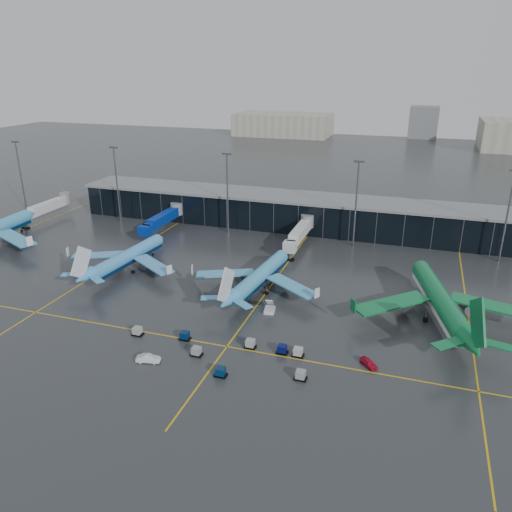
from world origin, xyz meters
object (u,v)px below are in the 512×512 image
(baggage_carts, at_px, (232,351))
(service_van_white, at_px, (148,358))
(service_van_red, at_px, (369,363))
(airliner_arkefly, at_px, (127,249))
(airliner_klm_near, at_px, (260,267))
(airliner_aer_lingus, at_px, (441,288))
(mobile_airstair, at_px, (270,309))

(baggage_carts, xyz_separation_m, service_van_white, (-13.65, -7.13, -0.04))
(service_van_red, bearing_deg, airliner_arkefly, 114.22)
(airliner_arkefly, distance_m, service_van_red, 70.61)
(airliner_klm_near, xyz_separation_m, service_van_white, (-9.77, -36.10, -5.07))
(airliner_arkefly, height_order, baggage_carts, airliner_arkefly)
(airliner_aer_lingus, relative_size, mobile_airstair, 12.88)
(baggage_carts, bearing_deg, service_van_white, -152.42)
(airliner_aer_lingus, height_order, baggage_carts, airliner_aer_lingus)
(airliner_aer_lingus, distance_m, service_van_red, 26.98)
(mobile_airstair, relative_size, service_van_white, 0.80)
(airliner_arkefly, xyz_separation_m, airliner_klm_near, (36.82, -1.29, 0.02))
(service_van_white, bearing_deg, service_van_red, -87.02)
(airliner_arkefly, bearing_deg, service_van_red, -16.86)
(airliner_arkefly, xyz_separation_m, baggage_carts, (40.70, -30.25, -5.02))
(airliner_klm_near, height_order, airliner_aer_lingus, airliner_aer_lingus)
(airliner_klm_near, xyz_separation_m, airliner_aer_lingus, (40.55, -1.41, 1.14))
(airliner_arkefly, relative_size, mobile_airstair, 10.73)
(airliner_arkefly, distance_m, airliner_aer_lingus, 77.42)
(airliner_arkefly, distance_m, airliner_klm_near, 36.84)
(airliner_klm_near, bearing_deg, mobile_airstair, -55.02)
(airliner_arkefly, xyz_separation_m, airliner_aer_lingus, (77.37, -2.69, 1.16))
(airliner_klm_near, bearing_deg, baggage_carts, -76.01)
(service_van_red, xyz_separation_m, service_van_white, (-38.37, -11.32, 0.06))
(airliner_aer_lingus, bearing_deg, service_van_red, -131.81)
(airliner_klm_near, distance_m, service_van_white, 37.74)
(service_van_white, bearing_deg, airliner_aer_lingus, -68.87)
(baggage_carts, bearing_deg, mobile_airstair, 84.84)
(baggage_carts, relative_size, service_van_red, 9.43)
(service_van_red, height_order, service_van_white, service_van_white)
(mobile_airstair, bearing_deg, airliner_aer_lingus, 5.24)
(airliner_klm_near, relative_size, service_van_white, 8.58)
(airliner_klm_near, height_order, service_van_white, airliner_klm_near)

